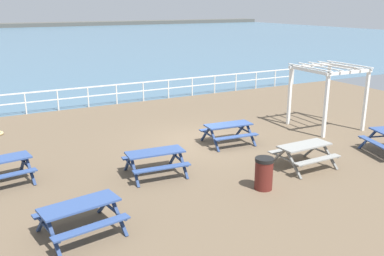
{
  "coord_description": "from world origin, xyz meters",
  "views": [
    {
      "loc": [
        -7.71,
        -13.68,
        5.16
      ],
      "look_at": [
        -0.67,
        -0.6,
        0.8
      ],
      "focal_mm": 39.5,
      "sensor_mm": 36.0,
      "label": 1
    }
  ],
  "objects_px": {
    "picnic_table_mid_centre": "(80,211)",
    "picnic_table_far_right": "(304,150)",
    "picnic_table_near_right": "(228,129)",
    "litter_bin": "(264,173)",
    "lattice_pergola": "(328,82)",
    "picnic_table_near_left": "(155,157)"
  },
  "relations": [
    {
      "from": "picnic_table_near_left",
      "to": "lattice_pergola",
      "type": "distance_m",
      "value": 8.86
    },
    {
      "from": "picnic_table_mid_centre",
      "to": "litter_bin",
      "type": "height_order",
      "value": "litter_bin"
    },
    {
      "from": "picnic_table_mid_centre",
      "to": "lattice_pergola",
      "type": "relative_size",
      "value": 0.74
    },
    {
      "from": "litter_bin",
      "to": "picnic_table_far_right",
      "type": "bearing_deg",
      "value": 18.98
    },
    {
      "from": "picnic_table_mid_centre",
      "to": "picnic_table_far_right",
      "type": "bearing_deg",
      "value": -3.01
    },
    {
      "from": "litter_bin",
      "to": "picnic_table_mid_centre",
      "type": "bearing_deg",
      "value": -179.88
    },
    {
      "from": "picnic_table_near_left",
      "to": "picnic_table_near_right",
      "type": "xyz_separation_m",
      "value": [
        3.7,
        1.53,
        0.0
      ]
    },
    {
      "from": "lattice_pergola",
      "to": "picnic_table_far_right",
      "type": "bearing_deg",
      "value": -140.84
    },
    {
      "from": "picnic_table_far_right",
      "to": "litter_bin",
      "type": "relative_size",
      "value": 1.92
    },
    {
      "from": "picnic_table_near_left",
      "to": "litter_bin",
      "type": "relative_size",
      "value": 2.02
    },
    {
      "from": "picnic_table_near_right",
      "to": "picnic_table_far_right",
      "type": "height_order",
      "value": "same"
    },
    {
      "from": "picnic_table_near_left",
      "to": "picnic_table_far_right",
      "type": "bearing_deg",
      "value": -15.81
    },
    {
      "from": "picnic_table_near_right",
      "to": "picnic_table_mid_centre",
      "type": "relative_size",
      "value": 0.95
    },
    {
      "from": "picnic_table_near_right",
      "to": "litter_bin",
      "type": "relative_size",
      "value": 2.01
    },
    {
      "from": "picnic_table_mid_centre",
      "to": "picnic_table_far_right",
      "type": "xyz_separation_m",
      "value": [
        7.51,
        0.78,
        0.0
      ]
    },
    {
      "from": "picnic_table_mid_centre",
      "to": "lattice_pergola",
      "type": "bearing_deg",
      "value": 9.72
    },
    {
      "from": "picnic_table_near_right",
      "to": "picnic_table_far_right",
      "type": "xyz_separation_m",
      "value": [
        0.84,
        -3.23,
        0.0
      ]
    },
    {
      "from": "picnic_table_near_right",
      "to": "picnic_table_mid_centre",
      "type": "distance_m",
      "value": 7.78
    },
    {
      "from": "lattice_pergola",
      "to": "litter_bin",
      "type": "relative_size",
      "value": 2.84
    },
    {
      "from": "litter_bin",
      "to": "picnic_table_near_right",
      "type": "bearing_deg",
      "value": 71.01
    },
    {
      "from": "picnic_table_mid_centre",
      "to": "lattice_pergola",
      "type": "xyz_separation_m",
      "value": [
        11.59,
        3.91,
        1.41
      ]
    },
    {
      "from": "picnic_table_far_right",
      "to": "lattice_pergola",
      "type": "relative_size",
      "value": 0.68
    }
  ]
}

